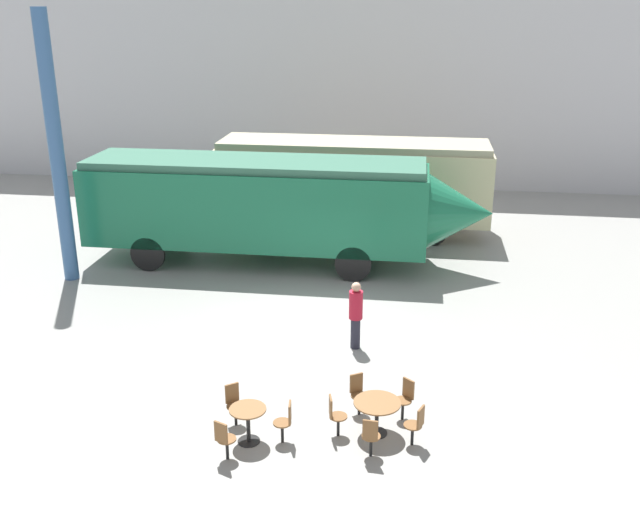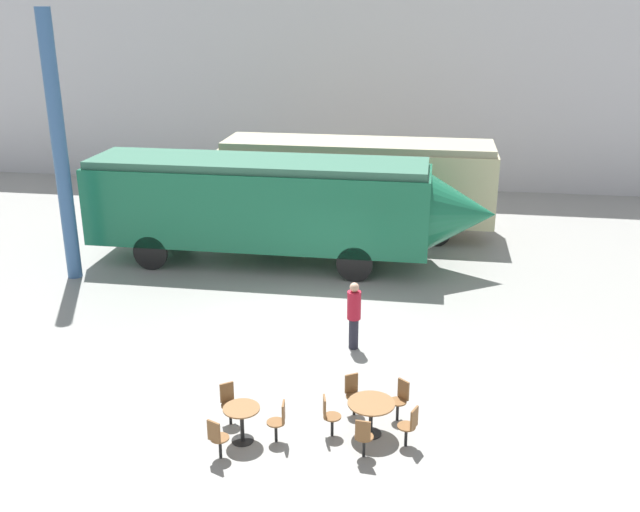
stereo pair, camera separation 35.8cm
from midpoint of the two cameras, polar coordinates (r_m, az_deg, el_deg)
name	(u,v)px [view 2 (the right image)]	position (r m, az deg, el deg)	size (l,w,h in m)	color
ground_plane	(315,325)	(19.06, 0.10, -5.54)	(80.00, 80.00, 0.00)	gray
backdrop_wall	(371,88)	(32.76, 4.45, 13.28)	(44.00, 0.15, 9.00)	silver
passenger_coach_vintage	(357,179)	(26.22, 3.38, 6.15)	(9.85, 2.62, 3.40)	beige
streamlined_locomotive	(282,203)	(22.90, -2.59, 4.27)	(12.93, 2.72, 3.43)	#196B47
cafe_table_near	(242,417)	(14.20, -5.55, -12.68)	(0.72, 0.72, 0.74)	black
cafe_table_mid	(371,409)	(14.37, 4.84, -12.07)	(0.94, 0.94, 0.71)	black
cafe_chair_0	(229,400)	(14.81, -6.63, -11.41)	(0.40, 0.40, 0.87)	black
cafe_chair_1	(217,436)	(13.75, -7.48, -14.13)	(0.38, 0.40, 0.87)	black
cafe_chair_2	(279,419)	(14.14, -2.52, -12.92)	(0.37, 0.36, 0.87)	black
cafe_chair_3	(363,435)	(13.71, 4.27, -14.13)	(0.36, 0.36, 0.87)	black
cafe_chair_4	(410,424)	(14.12, 7.95, -13.18)	(0.39, 0.38, 0.87)	black
cafe_chair_5	(400,397)	(14.93, 7.15, -11.14)	(0.40, 0.41, 0.87)	black
cafe_chair_6	(353,391)	(15.04, 3.34, -10.76)	(0.39, 0.40, 0.87)	black
cafe_chair_7	(329,414)	(14.30, 1.42, -12.49)	(0.38, 0.36, 0.87)	black
visitor_person	(354,313)	(17.49, 3.32, -4.57)	(0.34, 0.34, 1.74)	#262633
support_pillar	(60,150)	(22.50, -19.67, 7.99)	(0.44, 0.44, 8.00)	#386093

